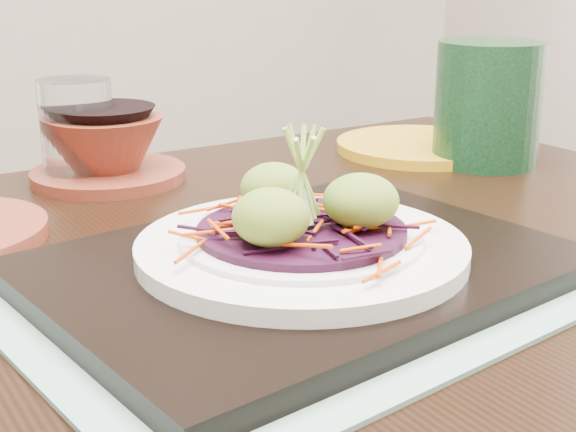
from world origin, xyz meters
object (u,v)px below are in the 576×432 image
terracotta_bowl_set (107,152)px  green_jar (488,104)px  yellow_plate (420,146)px  serving_tray (301,267)px  white_plate (301,246)px  water_glass (77,131)px  dining_table (226,356)px

terracotta_bowl_set → green_jar: (0.42, -0.16, 0.04)m
yellow_plate → serving_tray: bearing=-141.0°
serving_tray → white_plate: 0.02m
water_glass → terracotta_bowl_set: size_ratio=0.56×
water_glass → green_jar: 0.48m
serving_tray → green_jar: 0.45m
water_glass → terracotta_bowl_set: 0.04m
dining_table → green_jar: size_ratio=7.88×
serving_tray → green_jar: green_jar is taller
yellow_plate → terracotta_bowl_set: bearing=169.9°
terracotta_bowl_set → green_jar: bearing=-20.8°
dining_table → serving_tray: serving_tray is taller
dining_table → yellow_plate: size_ratio=5.33×
serving_tray → terracotta_bowl_set: bearing=86.6°
green_jar → dining_table: bearing=-163.3°
yellow_plate → dining_table: bearing=-151.3°
terracotta_bowl_set → dining_table: bearing=-89.6°
dining_table → white_plate: 0.15m
terracotta_bowl_set → green_jar: size_ratio=1.38×
serving_tray → water_glass: size_ratio=3.42×
dining_table → water_glass: bearing=94.2°
serving_tray → green_jar: (0.39, 0.21, 0.06)m
dining_table → terracotta_bowl_set: size_ratio=5.70×
white_plate → yellow_plate: bearing=39.0°
water_glass → terracotta_bowl_set: bearing=-25.5°
green_jar → terracotta_bowl_set: bearing=159.2°
white_plate → green_jar: green_jar is taller
serving_tray → white_plate: (-0.00, 0.00, 0.02)m
water_glass → green_jar: green_jar is taller
dining_table → white_plate: (0.03, -0.08, 0.12)m
water_glass → yellow_plate: size_ratio=0.52×
water_glass → serving_tray: bearing=-81.7°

